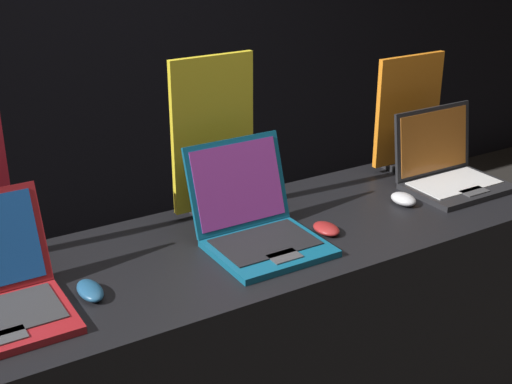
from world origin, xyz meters
The scene contains 8 objects.
display_counter centered at (0.00, 0.32, 0.44)m, with size 2.04×0.64×0.88m.
mouse_front centered at (-0.54, 0.25, 0.90)m, with size 0.06×0.12×0.03m.
laptop_middle centered at (-0.01, 0.29, 0.95)m, with size 0.32×0.37×0.28m.
mouse_middle centered at (0.21, 0.23, 0.90)m, with size 0.07×0.10×0.03m.
promo_stand_middle centered at (-0.01, 0.55, 1.13)m, with size 0.28×0.07×0.52m.
laptop_back centered at (0.81, 0.32, 0.94)m, with size 0.35×0.29×0.26m.
mouse_back centered at (0.56, 0.28, 0.90)m, with size 0.07×0.10×0.04m.
promo_stand_back centered at (0.81, 0.55, 1.09)m, with size 0.30×0.07×0.43m.
Camera 1 is at (-1.00, -1.34, 1.85)m, focal length 50.00 mm.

